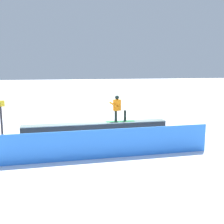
% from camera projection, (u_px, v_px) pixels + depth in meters
% --- Properties ---
extents(ground_plane, '(120.00, 120.00, 0.00)m').
position_uv_depth(ground_plane, '(96.00, 137.00, 14.44)').
color(ground_plane, white).
extents(grind_box, '(7.54, 0.87, 0.75)m').
position_uv_depth(grind_box, '(96.00, 130.00, 14.38)').
color(grind_box, black).
rests_on(grind_box, ground_plane).
extents(snowboarder, '(1.51, 0.42, 1.39)m').
position_uv_depth(snowboarder, '(118.00, 108.00, 14.46)').
color(snowboarder, '#2B8C4A').
rests_on(snowboarder, grind_box).
extents(safety_fence, '(8.62, 0.37, 1.18)m').
position_uv_depth(safety_fence, '(108.00, 144.00, 11.02)').
color(safety_fence, '#307CED').
rests_on(safety_fence, ground_plane).
extents(trail_marker, '(0.40, 0.10, 2.04)m').
position_uv_depth(trail_marker, '(1.00, 120.00, 13.19)').
color(trail_marker, '#262628').
rests_on(trail_marker, ground_plane).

